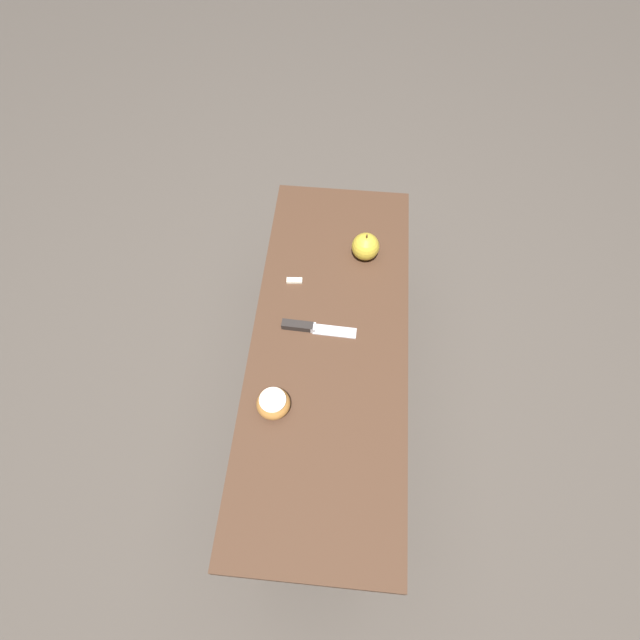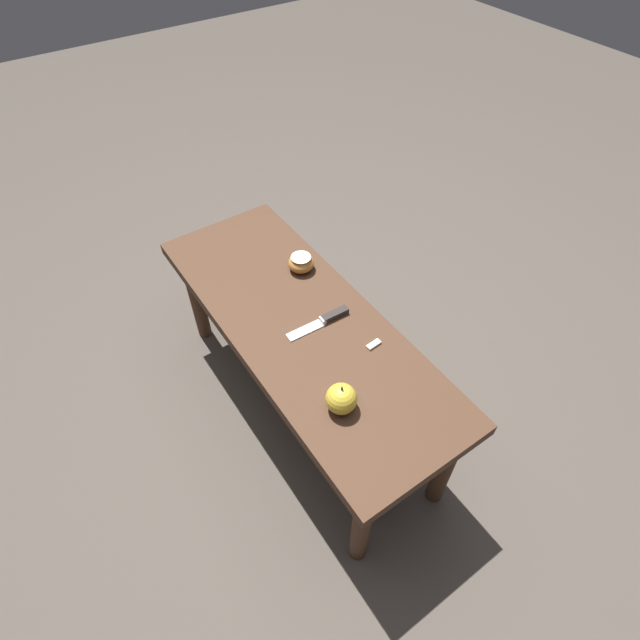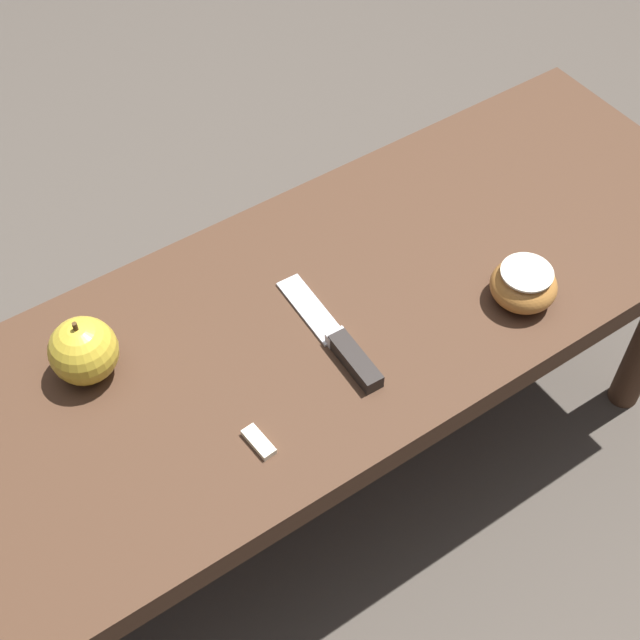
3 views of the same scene
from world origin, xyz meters
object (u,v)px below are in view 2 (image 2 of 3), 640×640
object	(u,v)px
wooden_bench	(302,334)
apple_cut	(301,263)
knife	(327,319)
apple_whole	(341,399)

from	to	relation	value
wooden_bench	apple_cut	xyz separation A→B (m)	(0.19, -0.12, 0.09)
knife	apple_whole	world-z (taller)	apple_whole
wooden_bench	apple_whole	world-z (taller)	apple_whole
apple_cut	apple_whole	bearing A→B (deg)	157.96
wooden_bench	apple_cut	size ratio (longest dim) A/B	13.62
knife	apple_whole	size ratio (longest dim) A/B	2.24
knife	apple_cut	world-z (taller)	apple_cut
apple_whole	apple_cut	size ratio (longest dim) A/B	1.09
apple_whole	apple_cut	distance (m)	0.54
apple_whole	apple_cut	world-z (taller)	apple_whole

